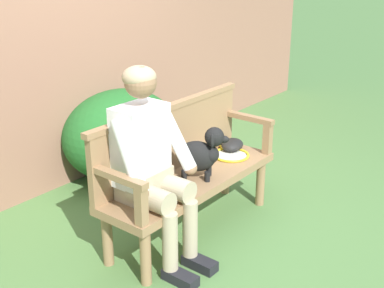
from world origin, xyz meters
TOP-DOWN VIEW (x-y plane):
  - ground_plane at (0.00, 0.00)m, footprint 40.00×40.00m
  - brick_garden_fence at (0.00, 1.53)m, footprint 8.00×0.30m
  - hedge_bush_mid_left at (0.39, 1.12)m, footprint 1.12×0.93m
  - garden_bench at (0.00, 0.00)m, footprint 1.51×0.46m
  - bench_backrest at (0.00, 0.20)m, footprint 1.55×0.06m
  - bench_armrest_left_end at (-0.72, -0.08)m, footprint 0.06×0.46m
  - bench_armrest_right_end at (0.72, -0.08)m, footprint 0.06×0.46m
  - person_seated at (-0.44, -0.01)m, footprint 0.56×0.63m
  - dog_on_bench at (0.02, -0.06)m, footprint 0.29×0.37m
  - tennis_racket at (0.51, 0.02)m, footprint 0.43×0.56m
  - baseball_glove at (0.60, 0.06)m, footprint 0.26×0.22m

SIDE VIEW (x-z plane):
  - ground_plane at x=0.00m, z-range 0.00..0.00m
  - garden_bench at x=0.00m, z-range 0.16..0.60m
  - hedge_bush_mid_left at x=0.39m, z-range 0.00..0.80m
  - tennis_racket at x=0.51m, z-range 0.44..0.47m
  - baseball_glove at x=0.60m, z-range 0.44..0.53m
  - dog_on_bench at x=0.02m, z-range 0.44..0.83m
  - bench_armrest_left_end at x=-0.72m, z-range 0.50..0.78m
  - bench_armrest_right_end at x=0.72m, z-range 0.50..0.78m
  - bench_backrest at x=0.00m, z-range 0.45..0.95m
  - person_seated at x=-0.44m, z-range 0.06..1.37m
  - brick_garden_fence at x=0.00m, z-range 0.00..2.48m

